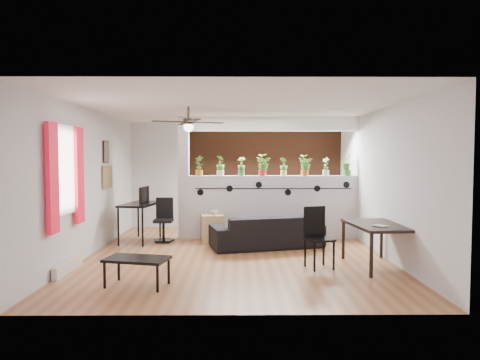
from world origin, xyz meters
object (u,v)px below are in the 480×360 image
object	(u,v)px
potted_plant_7	(347,164)
cube_shelf	(212,228)
potted_plant_2	(241,166)
cup	(215,212)
sofa	(267,232)
office_chair	(164,223)
potted_plant_6	(326,166)
ceiling_fan	(188,124)
dining_table	(377,228)
potted_plant_5	(305,165)
potted_plant_1	(220,165)
folding_chair	(317,231)
computer_desk	(140,207)
potted_plant_4	(284,166)
potted_plant_0	(199,165)
potted_plant_3	(263,164)
coffee_table	(137,261)

from	to	relation	value
potted_plant_7	cube_shelf	distance (m)	3.17
potted_plant_2	cup	distance (m)	1.16
potted_plant_2	sofa	distance (m)	1.63
cup	office_chair	xyz separation A→B (m)	(-1.05, -0.01, -0.21)
cube_shelf	potted_plant_6	bearing A→B (deg)	-2.75
ceiling_fan	dining_table	world-z (taller)	ceiling_fan
potted_plant_5	cup	size ratio (longest dim) A/B	3.56
sofa	office_chair	bearing A→B (deg)	-29.53
potted_plant_1	folding_chair	size ratio (longest dim) A/B	0.45
potted_plant_1	sofa	xyz separation A→B (m)	(0.93, -0.91, -1.28)
ceiling_fan	computer_desk	world-z (taller)	ceiling_fan
potted_plant_1	potted_plant_5	distance (m)	1.81
potted_plant_6	potted_plant_7	xyz separation A→B (m)	(0.45, 0.00, 0.04)
potted_plant_4	cube_shelf	xyz separation A→B (m)	(-1.51, -0.34, -1.28)
potted_plant_0	potted_plant_4	bearing A→B (deg)	0.00
potted_plant_4	potted_plant_7	world-z (taller)	potted_plant_7
potted_plant_0	potted_plant_3	size ratio (longest dim) A/B	0.93
ceiling_fan	office_chair	bearing A→B (deg)	115.25
potted_plant_3	potted_plant_7	distance (m)	1.81
ceiling_fan	potted_plant_2	world-z (taller)	ceiling_fan
folding_chair	coffee_table	world-z (taller)	folding_chair
folding_chair	ceiling_fan	bearing A→B (deg)	163.24
potted_plant_5	dining_table	bearing A→B (deg)	-72.31
potted_plant_7	folding_chair	size ratio (longest dim) A/B	0.49
potted_plant_4	dining_table	world-z (taller)	potted_plant_4
potted_plant_0	potted_plant_4	size ratio (longest dim) A/B	1.11
potted_plant_3	dining_table	distance (m)	3.10
coffee_table	potted_plant_2	bearing A→B (deg)	67.15
potted_plant_0	office_chair	distance (m)	1.42
potted_plant_2	cube_shelf	xyz separation A→B (m)	(-0.61, -0.34, -1.28)
potted_plant_7	coffee_table	xyz separation A→B (m)	(-3.70, -3.42, -1.25)
potted_plant_6	potted_plant_0	bearing A→B (deg)	180.00
ceiling_fan	potted_plant_4	bearing A→B (deg)	44.59
potted_plant_3	office_chair	xyz separation A→B (m)	(-2.06, -0.35, -1.20)
potted_plant_1	cup	size ratio (longest dim) A/B	3.43
computer_desk	folding_chair	size ratio (longest dim) A/B	1.23
potted_plant_6	office_chair	bearing A→B (deg)	-174.14
cube_shelf	dining_table	world-z (taller)	dining_table
cube_shelf	computer_desk	distance (m)	1.55
potted_plant_4	cube_shelf	world-z (taller)	potted_plant_4
potted_plant_6	cube_shelf	xyz separation A→B (m)	(-2.41, -0.34, -1.28)
ceiling_fan	potted_plant_7	world-z (taller)	ceiling_fan
potted_plant_2	folding_chair	xyz separation A→B (m)	(1.17, -2.43, -0.99)
potted_plant_1	cup	world-z (taller)	potted_plant_1
potted_plant_5	cube_shelf	xyz separation A→B (m)	(-1.96, -0.34, -1.31)
computer_desk	office_chair	bearing A→B (deg)	-1.10
potted_plant_6	cube_shelf	size ratio (longest dim) A/B	0.71
potted_plant_5	potted_plant_6	distance (m)	0.45
ceiling_fan	potted_plant_6	size ratio (longest dim) A/B	3.03
cube_shelf	dining_table	bearing A→B (deg)	-48.07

